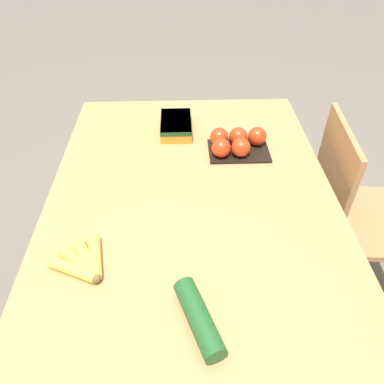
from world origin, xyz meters
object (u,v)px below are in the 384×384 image
(chair, at_px, (352,215))
(carrot_bag, at_px, (176,125))
(banana_bunch, at_px, (84,263))
(cucumber_near, at_px, (197,318))
(tomato_pack, at_px, (236,143))

(chair, bearing_deg, carrot_bag, 76.44)
(banana_bunch, distance_m, carrot_bag, 0.73)
(carrot_bag, bearing_deg, cucumber_near, 3.11)
(banana_bunch, distance_m, cucumber_near, 0.35)
(chair, xyz_separation_m, tomato_pack, (-0.09, -0.50, 0.32))
(chair, xyz_separation_m, carrot_bag, (-0.24, -0.72, 0.31))
(carrot_bag, height_order, cucumber_near, cucumber_near)
(banana_bunch, xyz_separation_m, carrot_bag, (-0.68, 0.25, 0.01))
(tomato_pack, bearing_deg, carrot_bag, -123.98)
(banana_bunch, bearing_deg, chair, 114.64)
(tomato_pack, bearing_deg, cucumber_near, -14.02)
(chair, relative_size, tomato_pack, 3.84)
(banana_bunch, xyz_separation_m, tomato_pack, (-0.53, 0.47, 0.02))
(tomato_pack, xyz_separation_m, carrot_bag, (-0.15, -0.22, -0.01))
(chair, relative_size, carrot_bag, 4.53)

